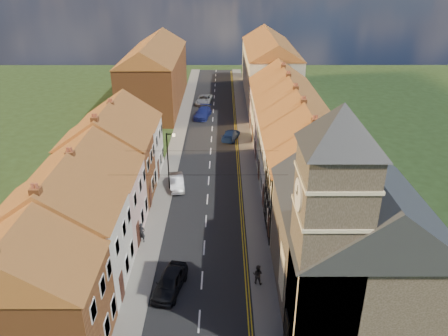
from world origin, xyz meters
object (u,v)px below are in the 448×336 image
Objects in this scene: car_far at (203,113)px; pedestrian_right at (258,274)px; lamppost at (169,158)px; church at (351,233)px; car_distant at (204,100)px; pedestrian_left at (142,233)px; car_far_b at (231,135)px; car_near at (170,282)px; car_mid at (177,182)px.

car_far is 3.23× the size of pedestrian_right.
church is at bearing -51.70° from lamppost.
lamppost is at bearing -86.80° from car_distant.
church is 8.98× the size of pedestrian_left.
car_distant is 16.52m from car_far_b.
car_near is 2.73× the size of pedestrian_right.
car_near is at bearing -51.56° from pedestrian_left.
church is 21.85m from car_mid.
car_mid is 22.57m from car_far.
pedestrian_right is at bearing -18.05° from pedestrian_left.
pedestrian_left is 24.50m from car_far_b.
car_near is at bearing -83.79° from lamppost.
pedestrian_left is (-2.92, 5.76, 0.26)m from car_near.
lamppost is at bearing 128.30° from church.
car_distant is (-0.10, 7.07, -0.03)m from car_far.
church is at bearing -65.19° from car_far.
lamppost is (-13.17, 16.68, -2.34)m from church.
church reaches higher than car_near.
lamppost is 23.22m from car_far.
church reaches higher than pedestrian_right.
church reaches higher than car_mid.
car_near is 0.85× the size of car_far.
car_near is at bearing -83.31° from car_distant.
pedestrian_right is (-5.38, 2.25, -4.99)m from church.
church is at bearing -69.36° from car_distant.
car_near is 1.07× the size of car_mid.
pedestrian_right is at bearing -72.18° from car_far.
pedestrian_left is at bearing -10.97° from pedestrian_right.
pedestrian_left reaches higher than car_mid.
car_distant is 1.15× the size of car_far_b.
car_far_b is (4.01, -8.93, -0.09)m from car_far.
car_near is 0.97× the size of car_far_b.
car_distant is (2.22, 30.00, -2.85)m from lamppost.
car_distant is (1.60, 29.57, 0.04)m from car_mid.
car_near is at bearing 24.24° from pedestrian_right.
car_far is at bearing 84.24° from lamppost.
pedestrian_right is (5.48, -37.36, 0.17)m from car_far.
church is 3.55× the size of car_far_b.
car_distant is (0.58, 45.04, -0.03)m from car_near.
church is 41.39m from car_far.
car_near is (-11.54, 1.64, -5.17)m from church.
car_far_b is (-1.47, 28.43, -0.26)m from pedestrian_right.
church reaches higher than car_far_b.
pedestrian_left is 10.43m from pedestrian_right.
church is at bearing 117.38° from car_far_b.
car_mid is 2.30× the size of pedestrian_left.
lamppost reaches higher than pedestrian_right.
car_near is 0.85× the size of car_distant.
church is 2.53× the size of lamppost.
church reaches higher than car_far.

